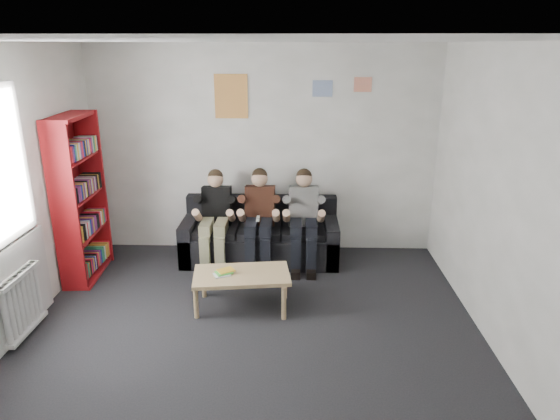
{
  "coord_description": "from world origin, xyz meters",
  "views": [
    {
      "loc": [
        0.42,
        -3.92,
        2.67
      ],
      "look_at": [
        0.26,
        1.3,
        0.94
      ],
      "focal_mm": 32.0,
      "sensor_mm": 36.0,
      "label": 1
    }
  ],
  "objects_px": {
    "sofa": "(261,238)",
    "bookshelf": "(81,199)",
    "coffee_table": "(242,278)",
    "person_left": "(215,219)",
    "person_middle": "(259,219)",
    "person_right": "(304,220)"
  },
  "relations": [
    {
      "from": "sofa",
      "to": "coffee_table",
      "type": "bearing_deg",
      "value": -94.63
    },
    {
      "from": "sofa",
      "to": "person_middle",
      "type": "height_order",
      "value": "person_middle"
    },
    {
      "from": "person_right",
      "to": "person_left",
      "type": "bearing_deg",
      "value": -179.34
    },
    {
      "from": "sofa",
      "to": "person_left",
      "type": "relative_size",
      "value": 1.66
    },
    {
      "from": "person_middle",
      "to": "person_right",
      "type": "distance_m",
      "value": 0.55
    },
    {
      "from": "sofa",
      "to": "person_right",
      "type": "relative_size",
      "value": 1.64
    },
    {
      "from": "person_middle",
      "to": "bookshelf",
      "type": "bearing_deg",
      "value": -168.38
    },
    {
      "from": "coffee_table",
      "to": "person_right",
      "type": "height_order",
      "value": "person_right"
    },
    {
      "from": "person_middle",
      "to": "person_right",
      "type": "xyz_separation_m",
      "value": [
        0.55,
        0.0,
        -0.0
      ]
    },
    {
      "from": "person_left",
      "to": "person_middle",
      "type": "xyz_separation_m",
      "value": [
        0.55,
        -0.0,
        0.01
      ]
    },
    {
      "from": "sofa",
      "to": "coffee_table",
      "type": "height_order",
      "value": "sofa"
    },
    {
      "from": "bookshelf",
      "to": "coffee_table",
      "type": "distance_m",
      "value": 2.18
    },
    {
      "from": "sofa",
      "to": "coffee_table",
      "type": "relative_size",
      "value": 1.99
    },
    {
      "from": "bookshelf",
      "to": "coffee_table",
      "type": "bearing_deg",
      "value": -24.66
    },
    {
      "from": "bookshelf",
      "to": "person_right",
      "type": "bearing_deg",
      "value": 4.74
    },
    {
      "from": "coffee_table",
      "to": "person_left",
      "type": "height_order",
      "value": "person_left"
    },
    {
      "from": "person_middle",
      "to": "person_right",
      "type": "relative_size",
      "value": 1.0
    },
    {
      "from": "coffee_table",
      "to": "person_left",
      "type": "xyz_separation_m",
      "value": [
        -0.45,
        1.13,
        0.25
      ]
    },
    {
      "from": "bookshelf",
      "to": "person_left",
      "type": "relative_size",
      "value": 1.62
    },
    {
      "from": "sofa",
      "to": "bookshelf",
      "type": "xyz_separation_m",
      "value": [
        -2.05,
        -0.57,
        0.69
      ]
    },
    {
      "from": "coffee_table",
      "to": "person_left",
      "type": "distance_m",
      "value": 1.24
    },
    {
      "from": "person_left",
      "to": "person_middle",
      "type": "distance_m",
      "value": 0.55
    }
  ]
}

